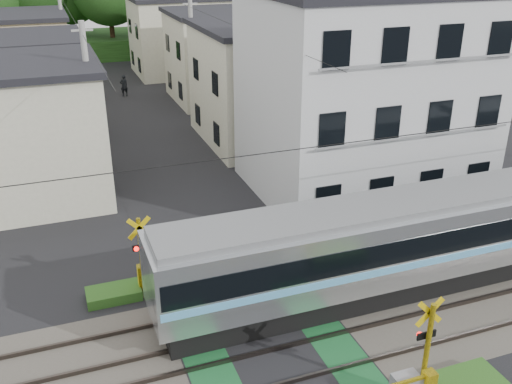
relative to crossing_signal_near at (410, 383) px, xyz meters
name	(u,v)px	position (x,y,z in m)	size (l,w,h in m)	color
ground	(265,341)	(-2.59, 3.65, -0.71)	(120.00, 120.00, 0.00)	black
track_bed	(265,340)	(-2.59, 3.65, -0.67)	(120.00, 120.00, 0.14)	#47423A
crossing_signal_near	(410,383)	(0.00, 0.00, 0.00)	(4.74, 0.65, 3.09)	yellow
crossing_signal_far	(156,276)	(-5.17, 7.31, 0.00)	(4.74, 0.65, 3.09)	yellow
apartment_block	(364,93)	(5.91, 13.15, 3.94)	(10.20, 8.36, 9.30)	silver
houses_row	(130,68)	(-2.33, 29.57, 2.53)	(22.07, 31.35, 6.80)	beige
tree_hill	(92,0)	(-2.36, 51.96, 4.87)	(40.00, 12.39, 11.81)	#234E1A
catenary	(446,202)	(3.41, 3.69, 2.98)	(60.00, 5.04, 7.00)	#2D2D33
utility_poles	(115,65)	(-3.64, 26.66, 3.37)	(7.90, 42.00, 8.00)	#A5A5A0
pedestrian	(124,86)	(-2.20, 34.88, 0.11)	(0.60, 0.40, 1.65)	black
weed_patches	(319,326)	(-0.83, 3.56, -0.53)	(10.25, 8.80, 0.40)	#2D5E1E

